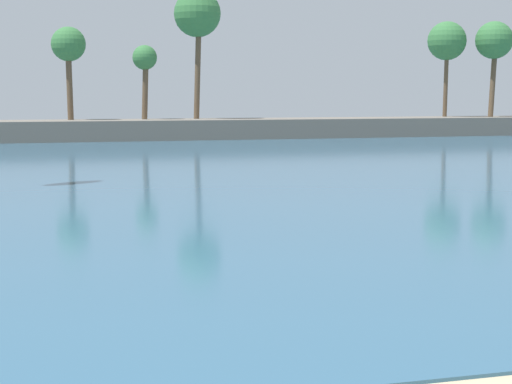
# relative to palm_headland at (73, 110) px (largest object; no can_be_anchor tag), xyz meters

# --- Properties ---
(sea) EXTENTS (220.00, 103.70, 0.06)m
(sea) POSITION_rel_palm_headland_xyz_m (-0.94, -11.97, -2.66)
(sea) COLOR #33607F
(sea) RESTS_ON ground
(palm_headland) EXTENTS (119.43, 6.49, 13.39)m
(palm_headland) POSITION_rel_palm_headland_xyz_m (0.00, 0.00, 0.00)
(palm_headland) COLOR slate
(palm_headland) RESTS_ON ground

